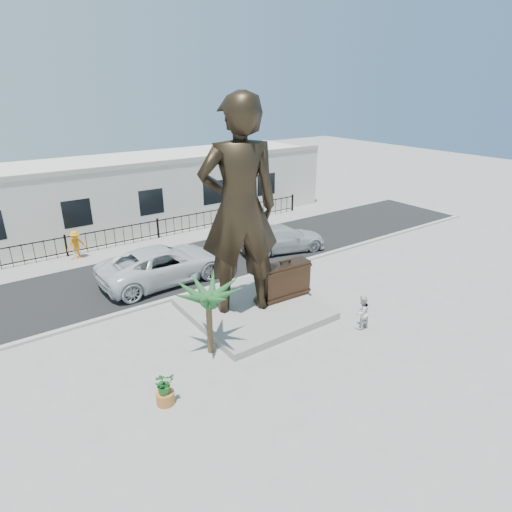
{
  "coord_description": "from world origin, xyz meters",
  "views": [
    {
      "loc": [
        -9.69,
        -11.81,
        9.05
      ],
      "look_at": [
        0.0,
        2.0,
        2.3
      ],
      "focal_mm": 30.0,
      "sensor_mm": 36.0,
      "label": 1
    }
  ],
  "objects_px": {
    "car_white": "(163,264)",
    "statue": "(239,209)",
    "suitcase": "(285,280)",
    "tourist": "(362,312)"
  },
  "relations": [
    {
      "from": "statue",
      "to": "car_white",
      "type": "height_order",
      "value": "statue"
    },
    {
      "from": "statue",
      "to": "car_white",
      "type": "relative_size",
      "value": 1.37
    },
    {
      "from": "statue",
      "to": "suitcase",
      "type": "distance_m",
      "value": 4.12
    },
    {
      "from": "suitcase",
      "to": "statue",
      "type": "bearing_deg",
      "value": 174.58
    },
    {
      "from": "statue",
      "to": "tourist",
      "type": "height_order",
      "value": "statue"
    },
    {
      "from": "car_white",
      "to": "statue",
      "type": "bearing_deg",
      "value": -167.34
    },
    {
      "from": "statue",
      "to": "car_white",
      "type": "bearing_deg",
      "value": -56.57
    },
    {
      "from": "tourist",
      "to": "car_white",
      "type": "height_order",
      "value": "car_white"
    },
    {
      "from": "tourist",
      "to": "car_white",
      "type": "relative_size",
      "value": 0.23
    },
    {
      "from": "suitcase",
      "to": "tourist",
      "type": "bearing_deg",
      "value": -69.29
    }
  ]
}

